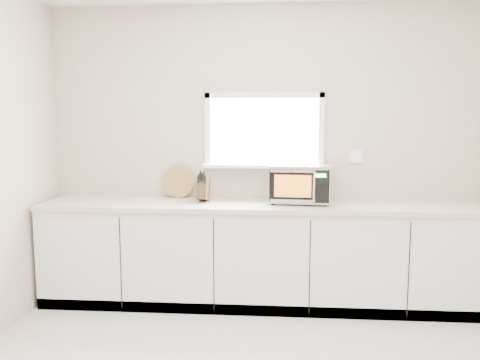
# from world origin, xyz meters

# --- Properties ---
(back_wall) EXTENTS (4.00, 0.17, 2.70)m
(back_wall) POSITION_xyz_m (0.00, 2.00, 1.36)
(back_wall) COLOR #B3A78F
(back_wall) RESTS_ON ground
(cabinets) EXTENTS (3.92, 0.60, 0.88)m
(cabinets) POSITION_xyz_m (0.00, 1.70, 0.44)
(cabinets) COLOR silver
(cabinets) RESTS_ON ground
(countertop) EXTENTS (3.92, 0.64, 0.04)m
(countertop) POSITION_xyz_m (0.00, 1.69, 0.90)
(countertop) COLOR beige
(countertop) RESTS_ON cabinets
(microwave) EXTENTS (0.56, 0.47, 0.34)m
(microwave) POSITION_xyz_m (0.33, 1.76, 1.10)
(microwave) COLOR black
(microwave) RESTS_ON countertop
(knife_block) EXTENTS (0.11, 0.20, 0.28)m
(knife_block) POSITION_xyz_m (-0.54, 1.74, 1.04)
(knife_block) COLOR #4C351B
(knife_block) RESTS_ON countertop
(cutting_board) EXTENTS (0.30, 0.07, 0.30)m
(cutting_board) POSITION_xyz_m (-0.80, 1.94, 1.07)
(cutting_board) COLOR olive
(cutting_board) RESTS_ON countertop
(coffee_grinder) EXTENTS (0.14, 0.14, 0.21)m
(coffee_grinder) POSITION_xyz_m (0.16, 1.77, 1.03)
(coffee_grinder) COLOR #B3B5BA
(coffee_grinder) RESTS_ON countertop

